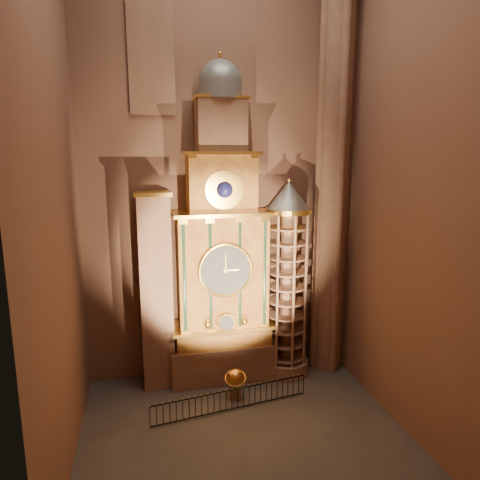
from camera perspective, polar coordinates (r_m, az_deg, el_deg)
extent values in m
plane|color=#383330|center=(20.55, 0.48, -24.24)|extent=(14.00, 14.00, 0.00)
plane|color=brown|center=(22.67, -3.01, 8.82)|extent=(22.00, 0.00, 22.00)
plane|color=brown|center=(16.64, -23.81, 7.10)|extent=(0.00, 22.00, 22.00)
plane|color=brown|center=(19.64, 21.03, 7.77)|extent=(0.00, 22.00, 22.00)
cube|color=#8C634C|center=(24.25, -2.34, -15.61)|extent=(5.60, 2.20, 2.00)
cube|color=maroon|center=(23.61, -2.37, -12.35)|extent=(5.00, 2.00, 1.00)
cube|color=gold|center=(23.36, -2.36, -11.16)|extent=(5.40, 2.30, 0.18)
cube|color=maroon|center=(22.46, -2.44, -4.13)|extent=(4.60, 2.00, 6.00)
cylinder|color=black|center=(21.37, -7.45, -5.01)|extent=(0.32, 0.32, 5.60)
cylinder|color=black|center=(21.52, -3.99, -4.82)|extent=(0.32, 0.32, 5.60)
cylinder|color=black|center=(21.79, -0.08, -4.60)|extent=(0.32, 0.32, 5.60)
cylinder|color=black|center=(22.10, 3.22, -4.39)|extent=(0.32, 0.32, 5.60)
cube|color=gold|center=(21.81, -2.48, 3.59)|extent=(5.00, 2.25, 0.18)
cylinder|color=#2D3033|center=(21.42, -1.95, -4.05)|extent=(2.60, 0.12, 2.60)
torus|color=gold|center=(21.37, -1.93, -4.08)|extent=(2.80, 0.16, 2.80)
cylinder|color=gold|center=(22.14, -1.83, -10.91)|extent=(0.90, 0.10, 0.90)
sphere|color=gold|center=(22.06, -4.33, -11.16)|extent=(0.36, 0.36, 0.36)
sphere|color=gold|center=(22.39, 0.57, -10.78)|extent=(0.36, 0.36, 0.36)
cube|color=maroon|center=(21.72, -2.54, 7.41)|extent=(3.40, 1.80, 3.00)
sphere|color=#0E0D42|center=(20.84, -2.08, 6.71)|extent=(0.80, 0.80, 0.80)
cube|color=gold|center=(21.62, -2.55, 11.50)|extent=(3.80, 2.00, 0.15)
cube|color=#8C634C|center=(21.72, -2.60, 14.80)|extent=(2.40, 1.60, 2.60)
sphere|color=slate|center=(21.96, -2.65, 20.27)|extent=(2.10, 2.10, 2.10)
cylinder|color=gold|center=(22.12, -2.67, 22.58)|extent=(0.14, 0.14, 0.80)
cube|color=#8C634C|center=(22.41, -11.06, -7.03)|extent=(1.60, 1.40, 10.00)
cube|color=gold|center=(22.71, -10.84, -12.16)|extent=(1.35, 0.10, 2.10)
cube|color=#4C2414|center=(22.66, -10.83, -12.22)|extent=(1.05, 0.04, 1.75)
cube|color=gold|center=(21.83, -11.08, -5.87)|extent=(1.35, 0.10, 2.10)
cube|color=#4C2414|center=(21.77, -11.08, -5.92)|extent=(1.05, 0.04, 1.75)
cube|color=gold|center=(21.23, -11.34, 0.86)|extent=(1.35, 0.10, 2.10)
cube|color=#4C2414|center=(21.17, -11.34, 0.83)|extent=(1.05, 0.04, 1.75)
cube|color=gold|center=(21.40, -11.57, 6.07)|extent=(1.80, 1.60, 0.20)
cylinder|color=#8C634C|center=(25.06, 6.03, -16.27)|extent=(2.50, 2.50, 0.80)
cylinder|color=#8C634C|center=(23.35, 6.25, -6.40)|extent=(0.70, 0.70, 8.20)
cylinder|color=gold|center=(22.45, 6.48, 3.88)|extent=(2.40, 2.40, 0.25)
cone|color=slate|center=(22.37, 6.52, 5.91)|extent=(2.30, 2.30, 1.50)
sphere|color=gold|center=(22.31, 6.57, 7.96)|extent=(0.20, 0.20, 0.20)
cylinder|color=#8C634C|center=(23.56, 12.38, 8.67)|extent=(1.60, 1.60, 22.00)
cylinder|color=#8C634C|center=(23.91, 14.14, 8.62)|extent=(0.44, 0.44, 22.00)
cylinder|color=#8C634C|center=(23.23, 10.58, 8.70)|extent=(0.44, 0.44, 22.00)
cylinder|color=#8C634C|center=(24.29, 11.58, 8.76)|extent=(0.44, 0.44, 22.00)
cylinder|color=#8C634C|center=(22.84, 13.24, 8.56)|extent=(0.44, 0.44, 22.00)
cube|color=navy|center=(22.75, -11.76, 22.56)|extent=(2.00, 0.10, 5.00)
cube|color=#8C634C|center=(22.69, -11.76, 22.59)|extent=(2.20, 0.06, 5.20)
cylinder|color=#8C634C|center=(22.62, -0.61, -19.61)|extent=(0.58, 0.58, 0.68)
sphere|color=#D1873B|center=(22.24, -0.62, -17.90)|extent=(0.87, 0.87, 0.87)
torus|color=#D1873B|center=(22.24, -0.62, -17.90)|extent=(1.28, 1.23, 0.47)
cube|color=black|center=(21.34, -1.09, -19.35)|extent=(7.65, 1.18, 0.05)
cube|color=black|center=(21.86, -1.08, -21.58)|extent=(7.65, 1.18, 0.05)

